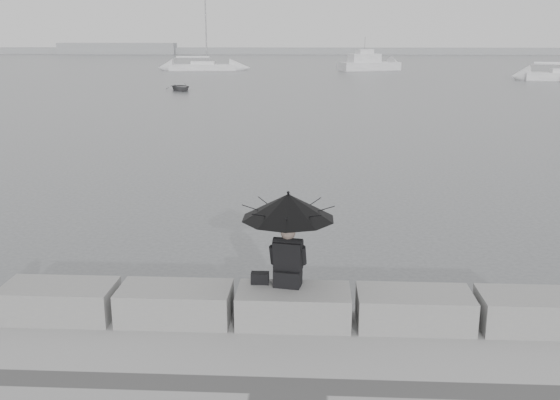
# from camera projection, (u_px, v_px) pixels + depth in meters

# --- Properties ---
(ground) EXTENTS (360.00, 360.00, 0.00)m
(ground) POSITION_uv_depth(u_px,v_px,m) (294.00, 340.00, 9.48)
(ground) COLOR #484B4D
(ground) RESTS_ON ground
(stone_block_far_left) EXTENTS (1.60, 0.80, 0.50)m
(stone_block_far_left) POSITION_uv_depth(u_px,v_px,m) (59.00, 301.00, 9.04)
(stone_block_far_left) COLOR gray
(stone_block_far_left) RESTS_ON promenade
(stone_block_left) EXTENTS (1.60, 0.80, 0.50)m
(stone_block_left) POSITION_uv_depth(u_px,v_px,m) (175.00, 304.00, 8.95)
(stone_block_left) COLOR gray
(stone_block_left) RESTS_ON promenade
(stone_block_centre) EXTENTS (1.60, 0.80, 0.50)m
(stone_block_centre) POSITION_uv_depth(u_px,v_px,m) (294.00, 306.00, 8.86)
(stone_block_centre) COLOR gray
(stone_block_centre) RESTS_ON promenade
(stone_block_right) EXTENTS (1.60, 0.80, 0.50)m
(stone_block_right) POSITION_uv_depth(u_px,v_px,m) (414.00, 309.00, 8.77)
(stone_block_right) COLOR gray
(stone_block_right) RESTS_ON promenade
(stone_block_far_right) EXTENTS (1.60, 0.80, 0.50)m
(stone_block_far_right) POSITION_uv_depth(u_px,v_px,m) (537.00, 312.00, 8.68)
(stone_block_far_right) COLOR gray
(stone_block_far_right) RESTS_ON promenade
(seated_person) EXTENTS (1.33, 1.33, 1.39)m
(seated_person) POSITION_uv_depth(u_px,v_px,m) (288.00, 216.00, 8.72)
(seated_person) COLOR black
(seated_person) RESTS_ON stone_block_centre
(bag) EXTENTS (0.26, 0.15, 0.17)m
(bag) POSITION_uv_depth(u_px,v_px,m) (260.00, 278.00, 9.02)
(bag) COLOR black
(bag) RESTS_ON stone_block_centre
(distant_landmass) EXTENTS (180.00, 8.00, 2.80)m
(distant_landmass) POSITION_uv_depth(u_px,v_px,m) (282.00, 51.00, 158.88)
(distant_landmass) COLOR gray
(distant_landmass) RESTS_ON ground
(sailboat_left) EXTENTS (9.04, 3.00, 12.90)m
(sailboat_left) POSITION_uv_depth(u_px,v_px,m) (203.00, 67.00, 83.81)
(sailboat_left) COLOR white
(sailboat_left) RESTS_ON ground
(motor_cruiser) EXTENTS (8.48, 5.47, 4.50)m
(motor_cruiser) POSITION_uv_depth(u_px,v_px,m) (370.00, 64.00, 83.72)
(motor_cruiser) COLOR white
(motor_cruiser) RESTS_ON ground
(dinghy) EXTENTS (3.34, 2.61, 0.52)m
(dinghy) POSITION_uv_depth(u_px,v_px,m) (181.00, 87.00, 52.84)
(dinghy) COLOR slate
(dinghy) RESTS_ON ground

